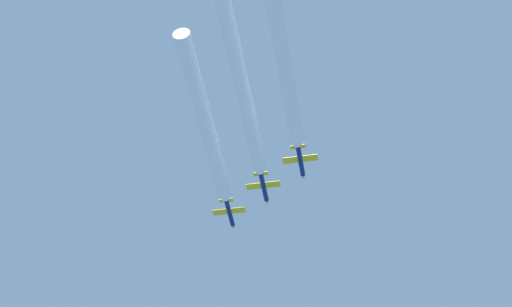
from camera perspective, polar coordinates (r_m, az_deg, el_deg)
jet_lead at (r=257.09m, az=-1.58°, el=-3.55°), size 8.82×12.85×3.09m
jet_second_echelon at (r=247.65m, az=0.46°, el=-2.01°), size 8.82×12.85×3.09m
jet_third_echelon at (r=238.52m, az=2.65°, el=-0.46°), size 8.82×12.85×3.09m
smoke_trail_lead at (r=233.74m, az=-3.02°, el=1.83°), size 4.07×55.00×4.07m
smoke_trail_second_echelon at (r=223.49m, az=-0.92°, el=4.13°), size 4.07×59.08×4.07m
smoke_trail_third_echelon at (r=216.81m, az=1.58°, el=5.50°), size 4.07×53.07×4.07m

